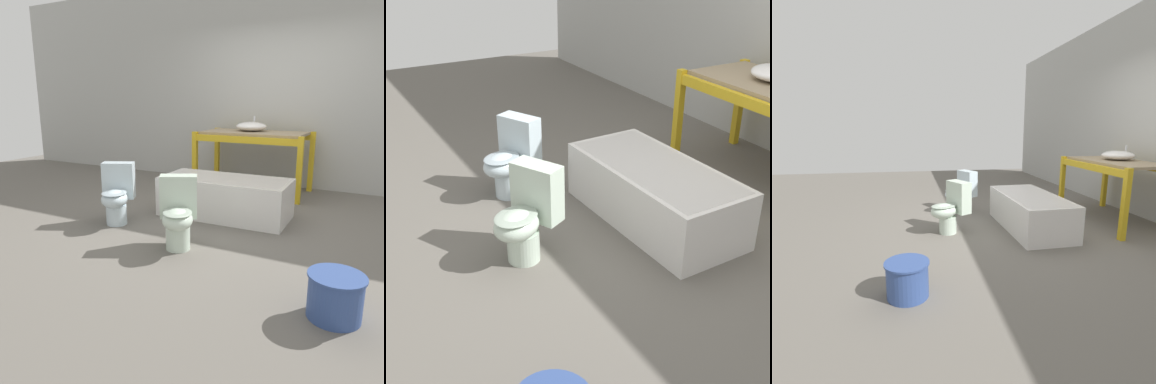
# 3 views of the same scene
# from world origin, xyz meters

# --- Properties ---
(ground_plane) EXTENTS (12.00, 12.00, 0.00)m
(ground_plane) POSITION_xyz_m (0.00, 0.00, 0.00)
(ground_plane) COLOR #666059
(bathtub_main) EXTENTS (1.51, 0.73, 0.46)m
(bathtub_main) POSITION_xyz_m (-0.12, -0.09, 0.27)
(bathtub_main) COLOR white
(bathtub_main) RESTS_ON ground_plane
(toilet_near) EXTENTS (0.51, 0.58, 0.67)m
(toilet_near) POSITION_xyz_m (-0.13, -1.17, 0.33)
(toilet_near) COLOR silver
(toilet_near) RESTS_ON ground_plane
(toilet_far) EXTENTS (0.50, 0.58, 0.67)m
(toilet_far) POSITION_xyz_m (-1.09, -0.88, 0.33)
(toilet_far) COLOR silver
(toilet_far) RESTS_ON ground_plane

